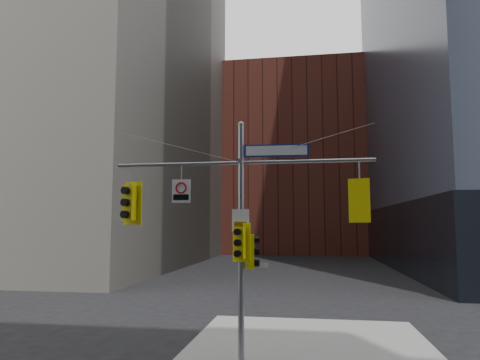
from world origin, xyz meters
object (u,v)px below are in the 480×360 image
(signal_assembly, at_px, (241,214))
(street_sign_blade, at_px, (276,151))
(traffic_light_east_arm, at_px, (360,201))
(traffic_light_pole_side, at_px, (252,252))
(traffic_light_pole_front, at_px, (240,243))
(regulatory_sign_arm, at_px, (181,190))
(traffic_light_west_arm, at_px, (129,203))

(signal_assembly, bearing_deg, street_sign_blade, 0.19)
(traffic_light_east_arm, bearing_deg, street_sign_blade, 14.70)
(signal_assembly, xyz_separation_m, traffic_light_pole_side, (0.32, 0.01, -1.11))
(traffic_light_pole_front, xyz_separation_m, regulatory_sign_arm, (-1.89, 0.25, 1.59))
(signal_assembly, height_order, traffic_light_pole_front, signal_assembly)
(traffic_light_east_arm, bearing_deg, traffic_light_west_arm, 14.65)
(traffic_light_west_arm, relative_size, regulatory_sign_arm, 1.90)
(traffic_light_pole_side, height_order, regulatory_sign_arm, regulatory_sign_arm)
(signal_assembly, bearing_deg, regulatory_sign_arm, -179.39)
(traffic_light_pole_front, relative_size, regulatory_sign_arm, 1.58)
(signal_assembly, distance_m, traffic_light_pole_side, 1.16)
(signal_assembly, xyz_separation_m, street_sign_blade, (1.09, 0.00, 1.93))
(traffic_light_pole_side, height_order, traffic_light_pole_front, traffic_light_pole_front)
(traffic_light_east_arm, distance_m, street_sign_blade, 2.88)
(traffic_light_pole_front, bearing_deg, signal_assembly, 102.15)
(traffic_light_pole_front, xyz_separation_m, street_sign_blade, (1.09, 0.27, 2.77))
(street_sign_blade, bearing_deg, traffic_light_west_arm, 176.64)
(traffic_light_pole_side, distance_m, regulatory_sign_arm, 2.90)
(street_sign_blade, relative_size, regulatory_sign_arm, 2.69)
(traffic_light_east_arm, xyz_separation_m, street_sign_blade, (-2.43, 0.00, 1.55))
(traffic_light_west_arm, bearing_deg, street_sign_blade, 13.31)
(traffic_light_west_arm, bearing_deg, traffic_light_east_arm, 13.33)
(traffic_light_pole_side, relative_size, regulatory_sign_arm, 1.39)
(traffic_light_west_arm, distance_m, traffic_light_pole_front, 3.81)
(traffic_light_east_arm, xyz_separation_m, traffic_light_pole_side, (-3.19, 0.01, -1.50))
(traffic_light_west_arm, relative_size, street_sign_blade, 0.71)
(traffic_light_pole_side, distance_m, traffic_light_pole_front, 0.51)
(traffic_light_pole_side, height_order, street_sign_blade, street_sign_blade)
(signal_assembly, relative_size, traffic_light_west_arm, 5.74)
(signal_assembly, xyz_separation_m, traffic_light_east_arm, (3.52, 0.00, 0.38))
(traffic_light_west_arm, relative_size, traffic_light_east_arm, 1.10)
(traffic_light_west_arm, bearing_deg, signal_assembly, 13.21)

